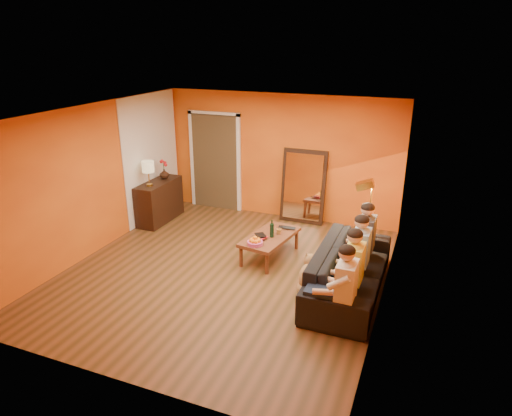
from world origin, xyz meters
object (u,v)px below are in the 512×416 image
at_px(sofa, 349,270).
at_px(person_mid_left, 354,270).
at_px(person_mid_right, 360,253).
at_px(wine_bottle, 272,229).
at_px(tumbler, 279,231).
at_px(table_lamp, 149,174).
at_px(sideboard, 160,201).
at_px(person_far_left, 346,289).
at_px(person_far_right, 366,239).
at_px(dog, 309,275).
at_px(vase, 164,174).
at_px(floor_lamp, 369,223).
at_px(laptop, 286,229).
at_px(mirror_frame, 303,186).
at_px(coffee_table, 270,246).

distance_m(sofa, person_mid_left, 0.53).
xyz_separation_m(person_mid_right, wine_bottle, (-1.58, 0.47, -0.03)).
xyz_separation_m(person_mid_left, tumbler, (-1.51, 1.19, -0.14)).
bearing_deg(table_lamp, sideboard, 90.00).
xyz_separation_m(sofa, person_far_left, (0.13, -1.00, 0.25)).
height_order(person_mid_right, person_far_right, same).
relative_size(sofa, dog, 3.98).
bearing_deg(vase, person_mid_right, -19.54).
height_order(sofa, person_mid_right, person_mid_right).
xyz_separation_m(sideboard, vase, (0.00, 0.25, 0.53)).
xyz_separation_m(person_far_left, vase, (-4.37, 2.65, 0.34)).
bearing_deg(tumbler, person_mid_right, -23.16).
height_order(sideboard, floor_lamp, floor_lamp).
relative_size(person_mid_left, tumbler, 12.20).
xyz_separation_m(floor_lamp, dog, (-0.64, -1.33, -0.41)).
xyz_separation_m(person_mid_right, vase, (-4.37, 1.55, 0.34)).
bearing_deg(table_lamp, laptop, -2.47).
distance_m(person_far_right, vase, 4.50).
height_order(sofa, vase, vase).
bearing_deg(sideboard, laptop, -8.30).
bearing_deg(mirror_frame, coffee_table, -91.46).
height_order(coffee_table, dog, dog).
relative_size(sofa, person_far_left, 1.99).
bearing_deg(vase, table_lamp, -90.00).
bearing_deg(dog, person_mid_right, 37.89).
relative_size(sofa, laptop, 7.81).
bearing_deg(person_mid_left, coffee_table, 146.55).
bearing_deg(person_far_left, table_lamp, 154.32).
height_order(person_mid_left, tumbler, person_mid_left).
distance_m(coffee_table, wine_bottle, 0.37).
bearing_deg(wine_bottle, tumbler, 67.62).
xyz_separation_m(floor_lamp, person_far_right, (0.03, -0.41, -0.11)).
bearing_deg(tumbler, dog, -50.49).
bearing_deg(table_lamp, person_far_right, -5.89).
xyz_separation_m(table_lamp, wine_bottle, (2.79, -0.53, -0.53)).
bearing_deg(wine_bottle, mirror_frame, 90.08).
distance_m(mirror_frame, person_mid_right, 2.86).
height_order(coffee_table, floor_lamp, floor_lamp).
xyz_separation_m(person_far_right, wine_bottle, (-1.58, -0.08, -0.03)).
distance_m(mirror_frame, laptop, 1.55).
bearing_deg(coffee_table, sofa, -13.72).
distance_m(person_mid_left, vase, 4.86).
relative_size(tumbler, laptop, 0.32).
relative_size(table_lamp, sofa, 0.21).
height_order(floor_lamp, person_far_right, floor_lamp).
relative_size(dog, laptop, 1.96).
bearing_deg(dog, sofa, 35.54).
height_order(dog, person_mid_left, person_mid_left).
height_order(person_mid_right, tumbler, person_mid_right).
bearing_deg(floor_lamp, person_far_left, -94.79).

